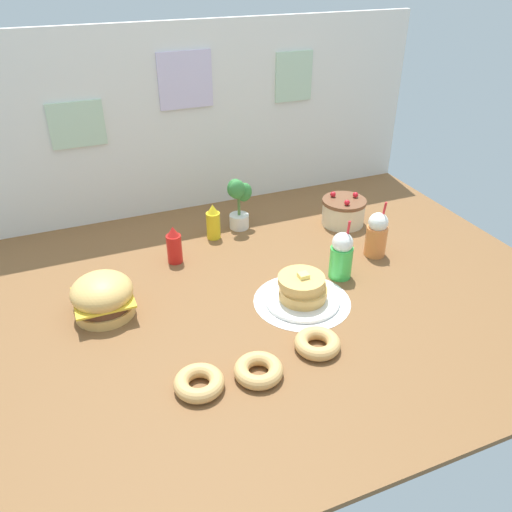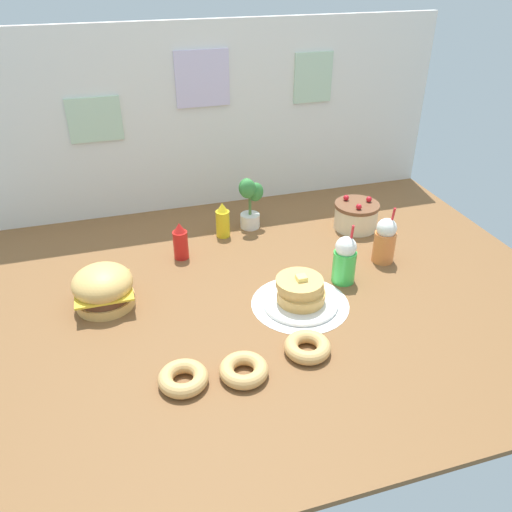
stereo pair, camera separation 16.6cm
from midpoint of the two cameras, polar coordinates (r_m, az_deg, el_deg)
name	(u,v)px [view 2 (the right image)]	position (r m, az deg, el deg)	size (l,w,h in m)	color
ground_plane	(264,297)	(2.05, 3.16, -4.55)	(2.37, 1.79, 0.02)	brown
back_wall	(209,118)	(2.62, -3.27, 14.88)	(2.37, 0.04, 0.90)	silver
doily_mat	(300,304)	(2.01, 7.25, -5.29)	(0.37, 0.37, 0.00)	white
burger	(103,288)	(2.01, -14.19, -3.46)	(0.23, 0.23, 0.16)	#DBA859
pancake_stack	(300,293)	(1.98, 7.32, -4.14)	(0.29, 0.29, 0.13)	white
layer_cake	(356,215)	(2.56, 12.78, 4.33)	(0.21, 0.21, 0.16)	beige
ketchup_bottle	(180,242)	(2.25, -6.22, 1.50)	(0.06, 0.06, 0.17)	red
mustard_bottle	(223,221)	(2.41, -1.71, 3.84)	(0.06, 0.06, 0.17)	yellow
cream_soda_cup	(345,260)	(2.11, 11.99, -0.53)	(0.09, 0.09, 0.26)	green
orange_float_cup	(385,240)	(2.30, 16.01, 1.60)	(0.09, 0.09, 0.26)	orange
donut_pink_glaze	(183,378)	(1.66, -5.11, -13.30)	(0.16, 0.16, 0.05)	tan
donut_chocolate	(244,370)	(1.68, 1.54, -12.47)	(0.16, 0.16, 0.05)	tan
donut_vanilla	(307,347)	(1.78, 8.39, -9.92)	(0.16, 0.16, 0.05)	tan
potted_plant	(250,201)	(2.47, 1.27, 6.05)	(0.12, 0.10, 0.26)	white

